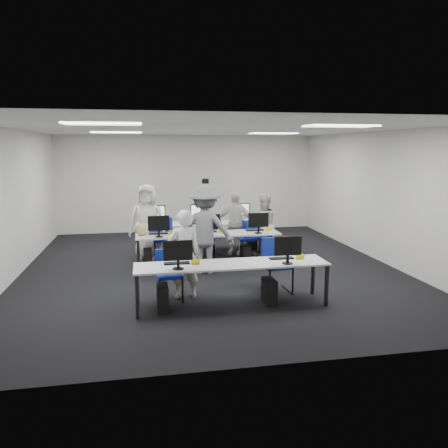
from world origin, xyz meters
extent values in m
plane|color=black|center=(0.00, 0.00, 0.00)|extent=(9.00, 9.00, 0.00)
plane|color=white|center=(0.00, 0.00, 3.00)|extent=(9.00, 9.00, 0.00)
cube|color=silver|center=(0.00, 4.50, 1.50)|extent=(8.00, 0.02, 3.00)
cube|color=silver|center=(0.00, -4.50, 1.50)|extent=(8.00, 0.02, 3.00)
cube|color=silver|center=(-4.00, 0.00, 1.50)|extent=(0.02, 9.00, 3.00)
cube|color=silver|center=(4.00, 0.00, 1.50)|extent=(0.02, 9.00, 3.00)
cube|color=white|center=(-2.00, -2.00, 2.98)|extent=(1.20, 0.60, 0.02)
cube|color=white|center=(2.00, -2.00, 2.98)|extent=(1.20, 0.60, 0.02)
cube|color=white|center=(-2.00, 2.00, 2.98)|extent=(1.20, 0.60, 0.02)
cube|color=white|center=(2.00, 2.00, 2.98)|extent=(1.20, 0.60, 0.02)
cube|color=#AFB2B4|center=(0.00, -2.40, 0.71)|extent=(3.20, 0.70, 0.03)
cube|color=black|center=(-1.55, -2.70, 0.35)|extent=(0.05, 0.05, 0.70)
cube|color=black|center=(-1.55, -2.10, 0.35)|extent=(0.05, 0.05, 0.70)
cube|color=black|center=(1.55, -2.70, 0.35)|extent=(0.05, 0.05, 0.70)
cube|color=black|center=(1.55, -2.10, 0.35)|extent=(0.05, 0.05, 0.70)
cube|color=#AFB2B4|center=(0.00, 0.20, 0.71)|extent=(3.20, 0.70, 0.03)
cube|color=black|center=(-1.55, -0.10, 0.35)|extent=(0.05, 0.05, 0.70)
cube|color=black|center=(-1.55, 0.50, 0.35)|extent=(0.05, 0.05, 0.70)
cube|color=black|center=(1.55, -0.10, 0.35)|extent=(0.05, 0.05, 0.70)
cube|color=black|center=(1.55, 0.50, 0.35)|extent=(0.05, 0.05, 0.70)
cube|color=#AFB2B4|center=(0.00, 1.60, 0.71)|extent=(3.20, 0.70, 0.03)
cube|color=black|center=(-1.55, 1.30, 0.35)|extent=(0.05, 0.05, 0.70)
cube|color=black|center=(-1.55, 1.90, 0.35)|extent=(0.05, 0.05, 0.70)
cube|color=black|center=(1.55, 1.30, 0.35)|extent=(0.05, 0.05, 0.70)
cube|color=black|center=(1.55, 1.90, 0.35)|extent=(0.05, 0.05, 0.70)
cube|color=#0C4B9D|center=(-0.90, -2.58, 1.03)|extent=(0.46, 0.04, 0.32)
cube|color=black|center=(-0.90, -2.26, 0.74)|extent=(0.42, 0.14, 0.02)
ellipsoid|color=black|center=(-0.60, -2.26, 0.75)|extent=(0.07, 0.10, 0.04)
cube|color=black|center=(-1.15, -2.40, 0.21)|extent=(0.18, 0.40, 0.42)
cube|color=white|center=(0.90, -2.58, 1.03)|extent=(0.46, 0.04, 0.32)
cube|color=black|center=(0.90, -2.26, 0.74)|extent=(0.42, 0.14, 0.02)
ellipsoid|color=black|center=(1.20, -2.26, 0.75)|extent=(0.07, 0.10, 0.04)
cube|color=black|center=(0.65, -2.40, 0.21)|extent=(0.18, 0.40, 0.42)
cube|color=white|center=(-1.10, 0.02, 1.03)|extent=(0.46, 0.04, 0.32)
cube|color=black|center=(-1.10, 0.34, 0.74)|extent=(0.42, 0.14, 0.02)
ellipsoid|color=black|center=(-0.80, 0.34, 0.75)|extent=(0.07, 0.10, 0.04)
cube|color=black|center=(-1.35, 0.20, 0.21)|extent=(0.18, 0.40, 0.42)
cube|color=white|center=(0.00, 0.02, 1.03)|extent=(0.46, 0.04, 0.32)
cube|color=black|center=(0.00, 0.34, 0.74)|extent=(0.42, 0.14, 0.02)
ellipsoid|color=black|center=(0.30, 0.34, 0.75)|extent=(0.07, 0.10, 0.04)
cube|color=black|center=(-0.25, 0.20, 0.21)|extent=(0.18, 0.40, 0.42)
cube|color=white|center=(1.10, 0.02, 1.03)|extent=(0.46, 0.04, 0.32)
cube|color=black|center=(1.10, 0.34, 0.74)|extent=(0.42, 0.14, 0.02)
ellipsoid|color=black|center=(1.40, 0.34, 0.75)|extent=(0.07, 0.10, 0.04)
cube|color=black|center=(0.85, 0.20, 0.21)|extent=(0.18, 0.40, 0.42)
cube|color=white|center=(-1.10, 1.78, 1.03)|extent=(0.46, 0.04, 0.32)
cube|color=black|center=(-1.10, 1.46, 0.74)|extent=(0.42, 0.14, 0.02)
ellipsoid|color=black|center=(-1.40, 1.46, 0.75)|extent=(0.07, 0.10, 0.04)
cube|color=black|center=(-0.85, 1.60, 0.21)|extent=(0.18, 0.40, 0.42)
cube|color=white|center=(0.00, 1.78, 1.03)|extent=(0.46, 0.04, 0.32)
cube|color=black|center=(0.00, 1.46, 0.74)|extent=(0.42, 0.14, 0.02)
ellipsoid|color=black|center=(-0.30, 1.46, 0.75)|extent=(0.07, 0.10, 0.04)
cube|color=black|center=(0.25, 1.60, 0.21)|extent=(0.18, 0.40, 0.42)
cube|color=white|center=(1.10, 1.78, 1.03)|extent=(0.46, 0.04, 0.32)
cube|color=black|center=(1.10, 1.46, 0.74)|extent=(0.42, 0.14, 0.02)
ellipsoid|color=black|center=(0.80, 1.46, 0.75)|extent=(0.07, 0.10, 0.04)
cube|color=black|center=(1.35, 1.60, 0.21)|extent=(0.18, 0.40, 0.42)
cube|color=#11118C|center=(-1.01, -1.94, 0.44)|extent=(0.47, 0.45, 0.06)
cube|color=#11118C|center=(-1.03, -1.74, 0.70)|extent=(0.41, 0.09, 0.35)
cube|color=#11118C|center=(0.95, -1.85, 0.50)|extent=(0.50, 0.48, 0.07)
cube|color=#11118C|center=(0.94, -1.63, 0.78)|extent=(0.46, 0.08, 0.39)
cube|color=#11118C|center=(-0.97, 0.82, 0.50)|extent=(0.49, 0.47, 0.07)
cube|color=#11118C|center=(-0.97, 1.04, 0.79)|extent=(0.46, 0.06, 0.39)
cube|color=#11118C|center=(-0.01, 0.64, 0.42)|extent=(0.43, 0.41, 0.05)
cube|color=#11118C|center=(0.01, 0.82, 0.66)|extent=(0.39, 0.07, 0.33)
cube|color=#11118C|center=(1.05, 0.84, 0.44)|extent=(0.43, 0.41, 0.06)
cube|color=#11118C|center=(1.06, 1.03, 0.69)|extent=(0.40, 0.06, 0.34)
cube|color=#11118C|center=(-1.17, 1.11, 0.44)|extent=(0.50, 0.49, 0.06)
cube|color=#11118C|center=(-1.13, 0.92, 0.68)|extent=(0.40, 0.14, 0.34)
cube|color=#11118C|center=(0.16, 1.14, 0.46)|extent=(0.56, 0.55, 0.06)
cube|color=#11118C|center=(0.23, 0.95, 0.73)|extent=(0.41, 0.19, 0.36)
cube|color=#11118C|center=(1.21, 0.95, 0.45)|extent=(0.47, 0.46, 0.06)
cube|color=#11118C|center=(1.19, 0.76, 0.70)|extent=(0.41, 0.10, 0.35)
ellipsoid|color=tan|center=(-1.45, 0.26, 0.87)|extent=(0.36, 0.25, 0.27)
imported|color=silver|center=(-0.74, -1.85, 0.79)|extent=(0.62, 0.45, 1.57)
imported|color=silver|center=(1.45, 0.88, 0.76)|extent=(0.82, 0.68, 1.53)
imported|color=silver|center=(-1.32, 1.03, 0.89)|extent=(0.96, 0.73, 1.78)
imported|color=silver|center=(0.80, 1.11, 0.78)|extent=(0.99, 0.73, 1.57)
imported|color=slate|center=(-0.16, -0.40, 0.93)|extent=(1.34, 0.96, 1.87)
cube|color=black|center=(-0.12, -0.23, 1.93)|extent=(0.18, 0.21, 0.10)
camera|label=1|loc=(-1.41, -9.25, 2.61)|focal=35.00mm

